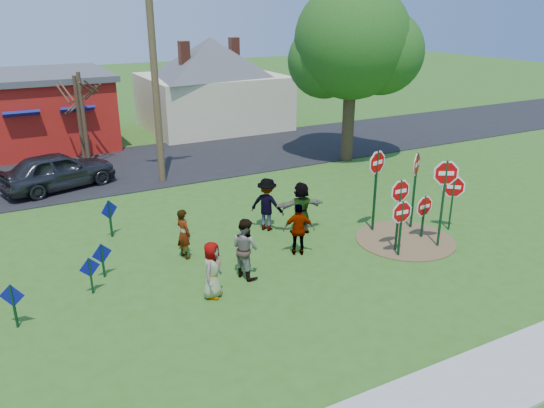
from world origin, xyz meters
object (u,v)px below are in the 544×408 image
at_px(person_a, 212,270).
at_px(suv, 58,170).
at_px(stop_sign_b, 377,170).
at_px(person_b, 184,234).
at_px(stop_sign_c, 445,184).
at_px(utility_pole, 154,65).
at_px(leafy_tree, 354,47).
at_px(stop_sign_a, 402,217).
at_px(stop_sign_d, 416,171).

xyz_separation_m(person_a, suv, (-2.34, 11.05, 0.04)).
relative_size(stop_sign_b, person_b, 1.88).
bearing_deg(stop_sign_c, utility_pole, 146.34).
bearing_deg(leafy_tree, suv, 171.85).
bearing_deg(stop_sign_a, stop_sign_b, 78.83).
bearing_deg(suv, person_a, 175.85).
xyz_separation_m(stop_sign_c, stop_sign_d, (0.28, 1.56, -0.05)).
bearing_deg(person_a, leafy_tree, -7.13).
height_order(stop_sign_a, stop_sign_d, stop_sign_d).
height_order(stop_sign_b, stop_sign_d, stop_sign_b).
relative_size(utility_pole, leafy_tree, 1.12).
distance_m(person_a, utility_pole, 11.01).
height_order(stop_sign_c, person_a, stop_sign_c).
bearing_deg(stop_sign_c, suv, 158.09).
relative_size(stop_sign_a, stop_sign_c, 0.64).
bearing_deg(leafy_tree, utility_pole, 174.45).
relative_size(suv, leafy_tree, 0.54).
distance_m(stop_sign_b, suv, 13.02).
xyz_separation_m(stop_sign_b, stop_sign_d, (1.31, -0.42, -0.09)).
bearing_deg(person_b, suv, 0.90).
bearing_deg(stop_sign_b, stop_sign_c, -75.68).
relative_size(stop_sign_c, leafy_tree, 0.36).
height_order(person_a, utility_pole, utility_pole).
distance_m(person_a, leafy_tree, 14.97).
distance_m(stop_sign_c, suv, 15.17).
distance_m(stop_sign_d, person_b, 7.85).
relative_size(person_a, suv, 0.34).
height_order(stop_sign_c, utility_pole, utility_pole).
relative_size(person_a, person_b, 0.99).
xyz_separation_m(utility_pole, leafy_tree, (9.21, -0.89, 0.44)).
bearing_deg(stop_sign_c, person_b, -174.58).
distance_m(stop_sign_a, utility_pole, 11.84).
height_order(suv, utility_pole, utility_pole).
relative_size(stop_sign_a, leafy_tree, 0.23).
relative_size(stop_sign_b, person_a, 1.90).
height_order(stop_sign_a, leafy_tree, leafy_tree).
bearing_deg(person_b, stop_sign_d, -116.03).
xyz_separation_m(stop_sign_b, leafy_tree, (4.52, 7.65, 3.23)).
relative_size(stop_sign_a, utility_pole, 0.20).
bearing_deg(person_a, stop_sign_b, -33.90).
height_order(person_b, suv, suv).
relative_size(stop_sign_a, suv, 0.42).
distance_m(stop_sign_b, stop_sign_d, 1.38).
xyz_separation_m(stop_sign_a, stop_sign_c, (1.56, -0.06, 0.80)).
height_order(stop_sign_d, suv, stop_sign_d).
distance_m(person_b, suv, 8.86).
distance_m(stop_sign_a, stop_sign_d, 2.48).
height_order(stop_sign_c, stop_sign_d, stop_sign_c).
distance_m(stop_sign_a, person_b, 6.51).
relative_size(stop_sign_c, suv, 0.65).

